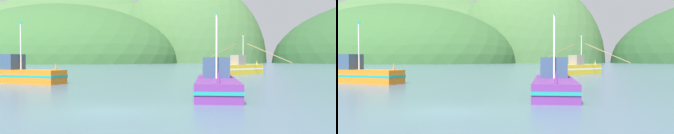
% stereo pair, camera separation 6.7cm
% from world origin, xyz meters
% --- Properties ---
extents(ground_plane, '(600.00, 600.00, 0.00)m').
position_xyz_m(ground_plane, '(0.00, 0.00, 0.00)').
color(ground_plane, slate).
extents(hill_mid_left, '(201.57, 161.25, 92.23)m').
position_xyz_m(hill_mid_left, '(-124.47, 222.00, 0.00)').
color(hill_mid_left, '#47703D').
rests_on(hill_mid_left, ground).
extents(hill_far_left, '(124.53, 99.63, 60.27)m').
position_xyz_m(hill_far_left, '(-96.06, 157.19, 0.00)').
color(hill_far_left, '#386633').
rests_on(hill_far_left, ground).
extents(hill_far_center, '(86.75, 69.40, 94.13)m').
position_xyz_m(hill_far_center, '(-35.75, 191.08, 0.00)').
color(hill_far_center, '#47703D').
rests_on(hill_far_center, ground).
extents(fishing_boat_yellow, '(13.51, 8.73, 5.61)m').
position_xyz_m(fishing_boat_yellow, '(3.19, 39.94, 0.89)').
color(fishing_boat_yellow, gold).
rests_on(fishing_boat_yellow, ground).
extents(fishing_boat_purple, '(4.09, 11.72, 5.21)m').
position_xyz_m(fishing_boat_purple, '(3.43, 9.17, 0.71)').
color(fishing_boat_purple, '#6B2D84').
rests_on(fishing_boat_purple, ground).
extents(fishing_boat_orange, '(9.72, 3.50, 5.62)m').
position_xyz_m(fishing_boat_orange, '(-15.61, 14.85, 0.80)').
color(fishing_boat_orange, orange).
rests_on(fishing_boat_orange, ground).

